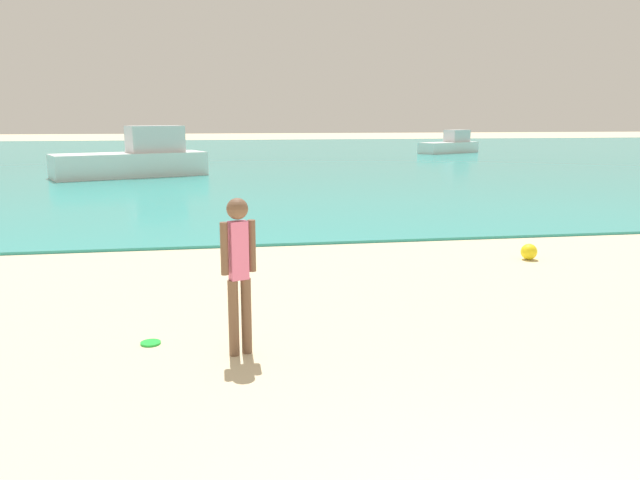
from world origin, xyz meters
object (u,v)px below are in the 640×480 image
at_px(person_standing, 239,267).
at_px(beach_ball, 529,252).
at_px(boat_near, 136,159).
at_px(frisbee, 151,343).
at_px(boat_far, 450,145).

height_order(person_standing, beach_ball, person_standing).
bearing_deg(boat_near, person_standing, 77.77).
bearing_deg(boat_near, frisbee, 75.25).
distance_m(person_standing, boat_near, 21.95).
distance_m(boat_far, beach_ball, 34.59).
bearing_deg(boat_far, beach_ball, 43.35).
relative_size(person_standing, boat_near, 0.26).
distance_m(person_standing, frisbee, 1.50).
relative_size(frisbee, boat_near, 0.04).
relative_size(frisbee, beach_ball, 0.78).
bearing_deg(frisbee, boat_far, 64.04).
bearing_deg(person_standing, boat_far, -134.20).
height_order(person_standing, frisbee, person_standing).
relative_size(person_standing, beach_ball, 5.89).
bearing_deg(beach_ball, boat_far, 71.30).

